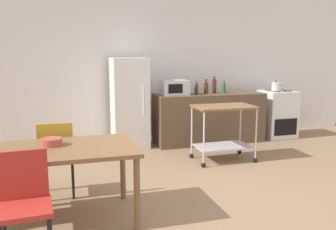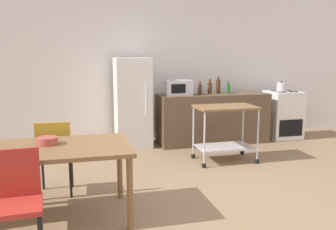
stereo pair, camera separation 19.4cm
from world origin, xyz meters
TOP-DOWN VIEW (x-y plane):
  - ground_plane at (0.00, 0.00)m, footprint 12.00×12.00m
  - back_wall at (0.00, 3.20)m, footprint 8.40×0.12m
  - kitchen_counter at (0.90, 2.60)m, footprint 2.00×0.64m
  - dining_table at (-1.76, 0.03)m, footprint 1.50×0.90m
  - chair_mustard at (-1.78, 0.67)m, footprint 0.41×0.41m
  - chair_red at (-2.02, -0.63)m, footprint 0.43×0.43m
  - stove_oven at (2.35, 2.62)m, footprint 0.60×0.61m
  - refrigerator at (-0.55, 2.70)m, footprint 0.60×0.63m
  - kitchen_cart at (0.66, 1.46)m, footprint 0.91×0.57m
  - microwave at (0.23, 2.57)m, footprint 0.46×0.35m
  - bottle_wine at (0.64, 2.58)m, footprint 0.07×0.07m
  - bottle_sesame_oil at (0.84, 2.61)m, footprint 0.08×0.08m
  - bottle_sparkling_water at (1.03, 2.68)m, footprint 0.08×0.08m
  - bottle_soy_sauce at (1.19, 2.59)m, footprint 0.06×0.06m
  - fruit_bowl at (-1.81, 0.13)m, footprint 0.21×0.21m
  - kettle at (2.23, 2.52)m, footprint 0.24×0.17m

SIDE VIEW (x-z plane):
  - ground_plane at x=0.00m, z-range 0.00..0.00m
  - kitchen_counter at x=0.90m, z-range 0.00..0.90m
  - stove_oven at x=2.35m, z-range -0.01..0.91m
  - chair_mustard at x=-1.78m, z-range 0.07..0.96m
  - chair_red at x=-2.02m, z-range 0.07..0.96m
  - kitchen_cart at x=0.66m, z-range 0.15..1.00m
  - dining_table at x=-1.76m, z-range 0.30..1.05m
  - refrigerator at x=-0.55m, z-range 0.00..1.55m
  - fruit_bowl at x=-1.81m, z-range 0.75..0.82m
  - bottle_soy_sauce at x=1.19m, z-range 0.88..1.10m
  - bottle_wine at x=0.64m, z-range 0.88..1.11m
  - kettle at x=2.23m, z-range 0.91..1.10m
  - bottle_sesame_oil at x=0.84m, z-range 0.87..1.14m
  - microwave at x=0.23m, z-range 0.90..1.16m
  - bottle_sparkling_water at x=1.03m, z-range 0.88..1.18m
  - back_wall at x=0.00m, z-range 0.00..2.90m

